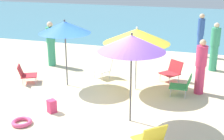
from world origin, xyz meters
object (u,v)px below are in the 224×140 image
(person_a, at_px, (215,47))
(beach_bag, at_px, (52,106))
(umbrella_blue, at_px, (65,27))
(swim_ring, at_px, (22,122))
(beach_chair_a, at_px, (150,137))
(umbrella_yellow, at_px, (137,36))
(umbrella_purple, at_px, (132,43))
(beach_chair_e, at_px, (172,71))
(person_c, at_px, (51,44))
(beach_chair_d, at_px, (25,74))
(beach_chair_b, at_px, (183,85))
(beach_chair_c, at_px, (104,67))
(person_d, at_px, (201,67))
(person_b, at_px, (201,35))

(person_a, relative_size, beach_bag, 5.14)
(umbrella_blue, distance_m, swim_ring, 3.16)
(beach_chair_a, relative_size, beach_bag, 2.25)
(umbrella_yellow, height_order, beach_chair_a, umbrella_yellow)
(umbrella_purple, bearing_deg, beach_chair_e, 79.11)
(person_c, bearing_deg, beach_chair_d, 169.29)
(umbrella_blue, distance_m, beach_chair_d, 2.02)
(beach_chair_b, bearing_deg, person_a, -107.92)
(beach_chair_c, bearing_deg, person_d, 114.81)
(beach_chair_d, bearing_deg, swim_ring, -87.31)
(person_a, relative_size, person_c, 1.04)
(umbrella_blue, relative_size, beach_bag, 6.17)
(person_b, bearing_deg, beach_bag, -86.81)
(beach_chair_d, height_order, beach_chair_e, beach_chair_e)
(swim_ring, bearing_deg, umbrella_purple, 21.48)
(umbrella_blue, distance_m, beach_chair_e, 3.62)
(beach_chair_d, bearing_deg, beach_bag, -70.36)
(umbrella_yellow, xyz_separation_m, person_c, (-3.51, 1.41, -0.80))
(beach_chair_c, xyz_separation_m, person_b, (2.86, 3.62, 0.54))
(umbrella_yellow, relative_size, swim_ring, 4.01)
(beach_chair_b, height_order, person_d, person_d)
(beach_chair_e, xyz_separation_m, person_b, (0.68, 3.31, 0.55))
(beach_chair_a, distance_m, beach_chair_d, 5.20)
(umbrella_purple, distance_m, beach_chair_d, 4.36)
(beach_chair_b, relative_size, beach_chair_d, 0.86)
(swim_ring, xyz_separation_m, beach_bag, (0.37, 0.77, 0.12))
(beach_chair_d, xyz_separation_m, person_d, (5.24, 0.75, 0.49))
(umbrella_yellow, xyz_separation_m, beach_chair_d, (-3.42, -0.51, -1.32))
(umbrella_blue, xyz_separation_m, beach_chair_c, (0.85, 1.04, -1.45))
(beach_chair_c, distance_m, beach_bag, 2.93)
(person_d, distance_m, swim_ring, 5.03)
(beach_chair_c, bearing_deg, umbrella_purple, 63.92)
(beach_chair_c, height_order, person_a, person_a)
(beach_chair_b, xyz_separation_m, swim_ring, (-3.38, -2.85, -0.28))
(person_b, bearing_deg, beach_chair_a, -64.64)
(person_a, xyz_separation_m, swim_ring, (-4.17, -5.52, -0.80))
(beach_chair_e, bearing_deg, beach_chair_d, -33.12)
(beach_bag, bearing_deg, beach_chair_c, 82.30)
(beach_chair_e, bearing_deg, swim_ring, 0.85)
(umbrella_blue, xyz_separation_m, swim_ring, (0.08, -2.63, -1.76))
(umbrella_purple, relative_size, swim_ring, 4.45)
(umbrella_yellow, height_order, beach_chair_e, umbrella_yellow)
(beach_chair_d, height_order, person_d, person_d)
(beach_chair_a, xyz_separation_m, beach_chair_b, (0.33, 3.06, 0.02))
(beach_chair_d, relative_size, swim_ring, 1.51)
(umbrella_blue, distance_m, umbrella_purple, 2.97)
(beach_chair_a, xyz_separation_m, person_d, (0.76, 3.40, 0.48))
(umbrella_blue, height_order, person_a, umbrella_blue)
(umbrella_purple, bearing_deg, beach_chair_a, -58.60)
(umbrella_blue, distance_m, beach_chair_b, 3.77)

